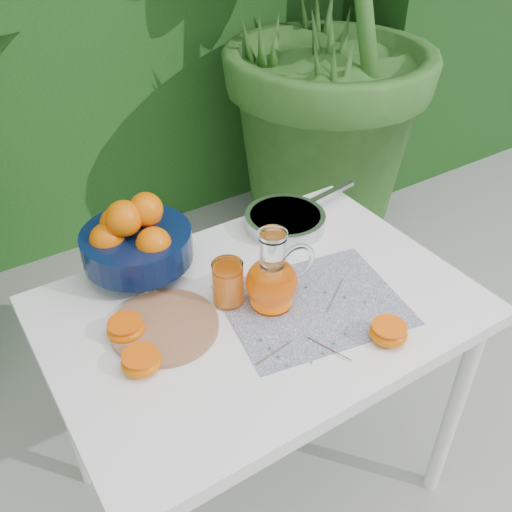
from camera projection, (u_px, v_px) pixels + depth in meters
ground at (246, 506)px, 1.74m from camera, size 60.00×60.00×0.00m
potted_plant_right at (305, 12)px, 2.35m from camera, size 2.98×2.98×2.12m
white_table at (260, 328)px, 1.41m from camera, size 1.00×0.70×0.75m
placemat at (313, 304)px, 1.36m from camera, size 0.46×0.38×0.00m
cutting_board at (165, 326)px, 1.29m from camera, size 0.28×0.28×0.02m
fruit_bowl at (135, 239)px, 1.41m from camera, size 0.34×0.34×0.22m
juice_pitcher at (273, 280)px, 1.32m from camera, size 0.18×0.14×0.20m
juice_tumbler at (228, 283)px, 1.33m from camera, size 0.09×0.09×0.11m
saute_pan at (286, 219)px, 1.61m from camera, size 0.41×0.26×0.04m
orange_halves at (220, 340)px, 1.24m from camera, size 0.60×0.43×0.04m
thyme_sprigs at (315, 329)px, 1.28m from camera, size 0.34×0.25×0.01m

